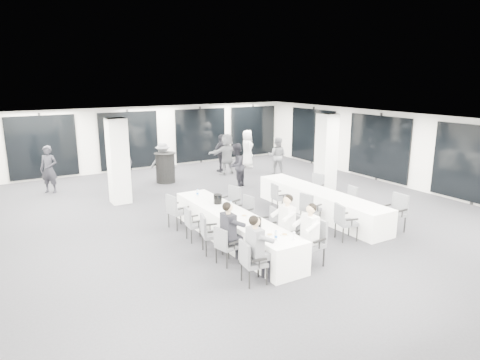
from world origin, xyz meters
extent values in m
cube|color=#242429|center=(0.00, 0.00, -0.01)|extent=(14.00, 16.00, 0.02)
cube|color=white|center=(0.00, 0.00, 2.81)|extent=(14.00, 16.00, 0.02)
cube|color=silver|center=(7.01, 0.00, 1.40)|extent=(0.02, 16.00, 2.80)
cube|color=silver|center=(0.00, 8.01, 1.40)|extent=(14.00, 0.02, 2.80)
cube|color=black|center=(0.00, 7.94, 1.35)|extent=(13.60, 0.06, 2.50)
cube|color=black|center=(6.94, 1.00, 1.35)|extent=(0.06, 14.00, 2.50)
cube|color=silver|center=(-2.80, 3.20, 1.40)|extent=(0.60, 0.60, 2.80)
cube|color=silver|center=(4.20, 1.00, 1.40)|extent=(0.60, 0.60, 2.80)
cube|color=white|center=(-1.36, -1.75, 0.38)|extent=(0.90, 5.00, 0.75)
cube|color=white|center=(1.96, -1.22, 0.38)|extent=(0.90, 5.00, 0.75)
cylinder|color=black|center=(-0.48, 5.05, 0.58)|extent=(0.74, 0.74, 1.17)
cylinder|color=black|center=(-0.48, 5.05, 1.17)|extent=(0.85, 0.85, 0.02)
cube|color=#52545A|center=(-2.11, -3.90, 0.43)|extent=(0.49, 0.51, 0.08)
cube|color=#52545A|center=(-2.32, -3.87, 0.69)|extent=(0.11, 0.44, 0.44)
cylinder|color=black|center=(-2.27, -3.69, 0.20)|extent=(0.03, 0.03, 0.39)
cylinder|color=black|center=(-2.32, -4.07, 0.20)|extent=(0.03, 0.03, 0.39)
cylinder|color=black|center=(-1.89, -3.73, 0.20)|extent=(0.03, 0.03, 0.39)
cylinder|color=black|center=(-1.94, -4.11, 0.20)|extent=(0.03, 0.03, 0.39)
cube|color=black|center=(-2.08, -3.66, 0.59)|extent=(0.33, 0.08, 0.04)
cube|color=black|center=(-2.14, -4.14, 0.59)|extent=(0.33, 0.08, 0.04)
cube|color=#52545A|center=(-2.11, -2.82, 0.41)|extent=(0.50, 0.51, 0.07)
cube|color=#52545A|center=(-2.31, -2.86, 0.66)|extent=(0.13, 0.43, 0.42)
cylinder|color=black|center=(-2.32, -2.68, 0.19)|extent=(0.03, 0.03, 0.38)
cylinder|color=black|center=(-2.25, -3.04, 0.19)|extent=(0.03, 0.03, 0.38)
cylinder|color=black|center=(-1.96, -2.61, 0.19)|extent=(0.03, 0.03, 0.38)
cylinder|color=black|center=(-1.89, -2.97, 0.19)|extent=(0.03, 0.03, 0.38)
cube|color=black|center=(-2.15, -2.60, 0.57)|extent=(0.31, 0.10, 0.04)
cube|color=black|center=(-2.06, -3.05, 0.57)|extent=(0.31, 0.10, 0.04)
cube|color=#52545A|center=(-2.11, -2.09, 0.45)|extent=(0.56, 0.58, 0.08)
cube|color=#52545A|center=(-2.32, -2.03, 0.71)|extent=(0.17, 0.46, 0.46)
cylinder|color=black|center=(-2.25, -1.84, 0.20)|extent=(0.04, 0.04, 0.41)
cylinder|color=black|center=(-2.35, -2.23, 0.20)|extent=(0.04, 0.04, 0.41)
cylinder|color=black|center=(-1.87, -1.95, 0.20)|extent=(0.04, 0.04, 0.41)
cylinder|color=black|center=(-1.97, -2.33, 0.20)|extent=(0.04, 0.04, 0.41)
cube|color=black|center=(-2.05, -1.85, 0.61)|extent=(0.34, 0.12, 0.04)
cube|color=black|center=(-2.17, -2.33, 0.61)|extent=(0.34, 0.12, 0.04)
cube|color=#52545A|center=(-2.11, -1.16, 0.41)|extent=(0.46, 0.48, 0.07)
cube|color=#52545A|center=(-2.31, -1.14, 0.66)|extent=(0.09, 0.43, 0.42)
cylinder|color=black|center=(-2.27, -0.96, 0.19)|extent=(0.03, 0.03, 0.38)
cylinder|color=black|center=(-2.31, -1.32, 0.19)|extent=(0.03, 0.03, 0.38)
cylinder|color=black|center=(-1.91, -0.99, 0.19)|extent=(0.03, 0.03, 0.38)
cylinder|color=black|center=(-1.94, -1.36, 0.19)|extent=(0.03, 0.03, 0.38)
cube|color=black|center=(-2.09, -0.93, 0.57)|extent=(0.32, 0.07, 0.04)
cube|color=black|center=(-2.13, -1.39, 0.57)|extent=(0.32, 0.07, 0.04)
cube|color=#52545A|center=(-2.11, -0.07, 0.46)|extent=(0.55, 0.57, 0.08)
cube|color=#52545A|center=(-2.33, -0.11, 0.73)|extent=(0.15, 0.47, 0.47)
cylinder|color=black|center=(-2.35, 0.09, 0.21)|extent=(0.04, 0.04, 0.42)
cylinder|color=black|center=(-2.27, -0.31, 0.21)|extent=(0.04, 0.04, 0.42)
cylinder|color=black|center=(-1.95, 0.17, 0.21)|extent=(0.04, 0.04, 0.42)
cylinder|color=black|center=(-1.87, -0.23, 0.21)|extent=(0.04, 0.04, 0.42)
cube|color=black|center=(-2.16, 0.18, 0.63)|extent=(0.35, 0.11, 0.04)
cube|color=black|center=(-2.06, -0.32, 0.63)|extent=(0.35, 0.11, 0.04)
cube|color=#52545A|center=(-0.61, -3.85, 0.49)|extent=(0.55, 0.57, 0.09)
cube|color=#52545A|center=(-0.37, -3.82, 0.79)|extent=(0.12, 0.51, 0.50)
cylinder|color=black|center=(-0.37, -4.04, 0.22)|extent=(0.04, 0.04, 0.45)
cylinder|color=black|center=(-0.41, -3.61, 0.22)|extent=(0.04, 0.04, 0.45)
cylinder|color=black|center=(-0.80, -4.09, 0.22)|extent=(0.04, 0.04, 0.45)
cylinder|color=black|center=(-0.85, -3.65, 0.22)|extent=(0.04, 0.04, 0.45)
cube|color=black|center=(-0.58, -4.12, 0.68)|extent=(0.37, 0.08, 0.04)
cube|color=black|center=(-0.64, -3.58, 0.68)|extent=(0.37, 0.08, 0.04)
cube|color=#52545A|center=(-0.61, -3.03, 0.44)|extent=(0.48, 0.50, 0.08)
cube|color=#52545A|center=(-0.39, -3.01, 0.71)|extent=(0.08, 0.46, 0.45)
cylinder|color=black|center=(-0.40, -3.21, 0.20)|extent=(0.04, 0.04, 0.40)
cylinder|color=black|center=(-0.42, -2.82, 0.20)|extent=(0.04, 0.04, 0.40)
cylinder|color=black|center=(-0.80, -3.23, 0.20)|extent=(0.04, 0.04, 0.40)
cylinder|color=black|center=(-0.81, -2.84, 0.20)|extent=(0.04, 0.04, 0.40)
cube|color=black|center=(-0.60, -3.27, 0.61)|extent=(0.34, 0.06, 0.04)
cube|color=black|center=(-0.62, -2.78, 0.61)|extent=(0.34, 0.06, 0.04)
cube|color=#52545A|center=(-0.61, -2.17, 0.41)|extent=(0.49, 0.50, 0.07)
cube|color=#52545A|center=(-0.41, -2.21, 0.66)|extent=(0.12, 0.42, 0.42)
cylinder|color=black|center=(-0.46, -2.38, 0.19)|extent=(0.03, 0.03, 0.37)
cylinder|color=black|center=(-0.40, -2.02, 0.19)|extent=(0.03, 0.03, 0.37)
cylinder|color=black|center=(-0.82, -2.32, 0.19)|extent=(0.03, 0.03, 0.37)
cylinder|color=black|center=(-0.76, -1.96, 0.19)|extent=(0.03, 0.03, 0.37)
cube|color=black|center=(-0.64, -2.40, 0.57)|extent=(0.31, 0.09, 0.04)
cube|color=black|center=(-0.57, -1.95, 0.57)|extent=(0.31, 0.09, 0.04)
cube|color=#52545A|center=(-0.61, -1.03, 0.42)|extent=(0.50, 0.52, 0.08)
cube|color=#52545A|center=(-0.40, -1.00, 0.68)|extent=(0.13, 0.44, 0.43)
cylinder|color=black|center=(-0.39, -1.19, 0.19)|extent=(0.03, 0.03, 0.39)
cylinder|color=black|center=(-0.45, -0.82, 0.19)|extent=(0.03, 0.03, 0.39)
cylinder|color=black|center=(-0.76, -1.25, 0.19)|extent=(0.03, 0.03, 0.39)
cylinder|color=black|center=(-0.82, -0.88, 0.19)|extent=(0.03, 0.03, 0.39)
cube|color=black|center=(-0.57, -1.26, 0.58)|extent=(0.32, 0.09, 0.04)
cube|color=black|center=(-0.65, -0.80, 0.58)|extent=(0.32, 0.09, 0.04)
cube|color=#52545A|center=(-0.61, -0.26, 0.47)|extent=(0.59, 0.60, 0.08)
cube|color=#52545A|center=(-0.39, -0.21, 0.75)|extent=(0.18, 0.48, 0.48)
cylinder|color=black|center=(-0.35, -0.41, 0.21)|extent=(0.04, 0.04, 0.43)
cylinder|color=black|center=(-0.46, -0.01, 0.21)|extent=(0.04, 0.04, 0.43)
cylinder|color=black|center=(-0.76, -0.52, 0.21)|extent=(0.04, 0.04, 0.43)
cylinder|color=black|center=(-0.86, -0.12, 0.21)|extent=(0.04, 0.04, 0.43)
cube|color=black|center=(-0.54, -0.52, 0.64)|extent=(0.35, 0.13, 0.04)
cube|color=black|center=(-0.67, -0.01, 0.64)|extent=(0.35, 0.13, 0.04)
cube|color=#52545A|center=(1.21, -3.12, 0.45)|extent=(0.57, 0.58, 0.08)
cube|color=#52545A|center=(1.00, -3.06, 0.72)|extent=(0.18, 0.46, 0.46)
cylinder|color=black|center=(1.07, -2.88, 0.21)|extent=(0.04, 0.04, 0.41)
cylinder|color=black|center=(0.97, -3.26, 0.21)|extent=(0.04, 0.04, 0.41)
cylinder|color=black|center=(1.46, -2.98, 0.21)|extent=(0.04, 0.04, 0.41)
cylinder|color=black|center=(1.36, -3.36, 0.21)|extent=(0.04, 0.04, 0.41)
cube|color=black|center=(1.28, -2.88, 0.62)|extent=(0.34, 0.13, 0.04)
cube|color=black|center=(1.15, -3.36, 0.62)|extent=(0.34, 0.13, 0.04)
cube|color=#52545A|center=(1.21, -1.72, 0.44)|extent=(0.54, 0.55, 0.08)
cube|color=#52545A|center=(1.01, -1.77, 0.70)|extent=(0.16, 0.45, 0.44)
cylinder|color=black|center=(0.98, -1.57, 0.20)|extent=(0.03, 0.03, 0.40)
cylinder|color=black|center=(1.07, -1.95, 0.20)|extent=(0.03, 0.03, 0.40)
cylinder|color=black|center=(1.36, -1.49, 0.20)|extent=(0.03, 0.03, 0.40)
cylinder|color=black|center=(1.45, -1.86, 0.20)|extent=(0.03, 0.03, 0.40)
cube|color=black|center=(1.16, -1.48, 0.60)|extent=(0.33, 0.11, 0.04)
cube|color=black|center=(1.27, -1.95, 0.60)|extent=(0.33, 0.11, 0.04)
cube|color=#52545A|center=(1.21, -0.26, 0.41)|extent=(0.47, 0.49, 0.07)
cube|color=#52545A|center=(1.02, -0.23, 0.65)|extent=(0.11, 0.42, 0.42)
cylinder|color=black|center=(1.06, -0.06, 0.19)|extent=(0.03, 0.03, 0.37)
cylinder|color=black|center=(1.01, -0.42, 0.19)|extent=(0.03, 0.03, 0.37)
cylinder|color=black|center=(1.42, -0.11, 0.19)|extent=(0.03, 0.03, 0.37)
cylinder|color=black|center=(1.37, -0.46, 0.19)|extent=(0.03, 0.03, 0.37)
cube|color=black|center=(1.24, -0.04, 0.56)|extent=(0.31, 0.08, 0.04)
cube|color=black|center=(1.18, -0.49, 0.56)|extent=(0.31, 0.08, 0.04)
cube|color=#52545A|center=(2.71, -3.35, 0.49)|extent=(0.50, 0.52, 0.09)
cube|color=#52545A|center=(2.95, -3.35, 0.78)|extent=(0.07, 0.50, 0.50)
cylinder|color=black|center=(2.93, -3.56, 0.22)|extent=(0.04, 0.04, 0.44)
cylinder|color=black|center=(2.93, -3.13, 0.22)|extent=(0.04, 0.04, 0.44)
cylinder|color=black|center=(2.50, -3.56, 0.22)|extent=(0.04, 0.04, 0.44)
cylinder|color=black|center=(2.50, -3.13, 0.22)|extent=(0.04, 0.04, 0.44)
cube|color=black|center=(2.71, -3.62, 0.67)|extent=(0.37, 0.05, 0.04)
cube|color=black|center=(2.72, -3.08, 0.67)|extent=(0.37, 0.05, 0.04)
cube|color=#52545A|center=(2.71, -1.63, 0.41)|extent=(0.46, 0.47, 0.07)
cube|color=#52545A|center=(2.91, -1.65, 0.66)|extent=(0.09, 0.42, 0.42)
cylinder|color=black|center=(2.88, -1.83, 0.19)|extent=(0.03, 0.03, 0.37)
cylinder|color=black|center=(2.91, -1.46, 0.19)|extent=(0.03, 0.03, 0.37)
cylinder|color=black|center=(2.52, -1.79, 0.19)|extent=(0.03, 0.03, 0.37)
cylinder|color=black|center=(2.55, -1.43, 0.19)|extent=(0.03, 0.03, 0.37)
cube|color=black|center=(2.69, -1.85, 0.56)|extent=(0.31, 0.07, 0.04)
cube|color=black|center=(2.74, -1.40, 0.56)|extent=(0.31, 0.07, 0.04)
cube|color=#52545A|center=(2.71, -0.12, 0.45)|extent=(0.56, 0.58, 0.08)
cube|color=#52545A|center=(2.93, -0.06, 0.72)|extent=(0.17, 0.46, 0.46)
cylinder|color=black|center=(2.96, -0.26, 0.20)|extent=(0.04, 0.04, 0.41)
cylinder|color=black|center=(2.86, 0.12, 0.20)|extent=(0.04, 0.04, 0.41)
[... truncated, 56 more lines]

